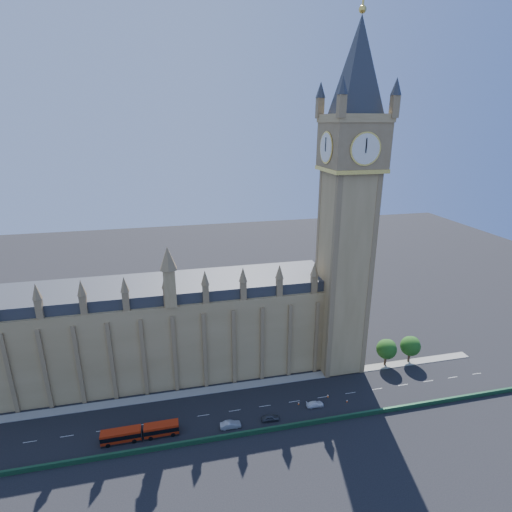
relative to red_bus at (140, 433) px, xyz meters
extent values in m
plane|color=black|center=(18.97, 4.43, -1.57)|extent=(400.00, 400.00, 0.00)
cube|color=olive|center=(-6.03, 26.43, 10.93)|extent=(120.00, 20.00, 25.00)
cube|color=#2D3035|center=(-6.03, 26.43, 24.93)|extent=(120.00, 18.00, 3.00)
cube|color=olive|center=(56.97, 18.43, 27.43)|extent=(12.00, 12.00, 58.00)
cube|color=olive|center=(56.97, 18.43, 62.43)|extent=(14.00, 14.00, 12.00)
cylinder|color=silver|center=(56.97, 11.28, 62.43)|extent=(7.20, 0.30, 7.20)
cube|color=olive|center=(56.97, 18.43, 69.43)|extent=(14.50, 14.50, 2.00)
pyramid|color=#2D3035|center=(56.97, 18.43, 92.43)|extent=(20.59, 20.59, 22.00)
sphere|color=#F2C64C|center=(56.97, 18.43, 93.23)|extent=(1.80, 1.80, 1.80)
cube|color=#1E4C2D|center=(18.97, -4.57, -0.97)|extent=(160.00, 0.60, 1.20)
cube|color=gray|center=(18.97, 13.93, -1.49)|extent=(160.00, 3.00, 0.16)
cylinder|color=#382619|center=(70.97, 14.43, 0.43)|extent=(0.70, 0.70, 4.00)
sphere|color=#194713|center=(70.97, 14.43, 3.93)|extent=(6.00, 6.00, 6.00)
sphere|color=#194713|center=(71.77, 14.73, 4.53)|extent=(4.38, 4.38, 4.38)
cylinder|color=#382619|center=(78.97, 14.43, 0.43)|extent=(0.70, 0.70, 4.00)
sphere|color=#194713|center=(78.97, 14.43, 3.93)|extent=(6.00, 6.00, 6.00)
sphere|color=#194713|center=(79.77, 14.73, 4.53)|extent=(4.38, 4.38, 4.38)
cube|color=#A8230B|center=(-4.27, -0.04, -0.08)|extent=(8.99, 2.57, 2.99)
cube|color=#A8230B|center=(4.80, 0.04, -0.08)|extent=(7.99, 2.56, 2.99)
cube|color=black|center=(-4.27, -0.04, 0.28)|extent=(9.04, 2.62, 1.14)
cube|color=black|center=(4.80, 0.04, 0.28)|extent=(8.04, 2.61, 1.14)
cylinder|color=black|center=(0.01, 0.00, -0.23)|extent=(0.82, 2.40, 2.39)
cylinder|color=black|center=(-7.13, -1.31, -1.08)|extent=(1.00, 0.31, 1.00)
cylinder|color=black|center=(-7.15, 1.18, -1.08)|extent=(1.00, 0.31, 1.00)
cylinder|color=black|center=(-1.39, -1.26, -1.08)|extent=(1.00, 0.31, 1.00)
cylinder|color=black|center=(-1.41, 1.23, -1.08)|extent=(1.00, 0.31, 1.00)
cylinder|color=black|center=(2.26, -1.23, -1.08)|extent=(1.00, 0.31, 1.00)
cylinder|color=black|center=(2.23, 1.27, -1.08)|extent=(1.00, 0.31, 1.00)
cylinder|color=black|center=(7.36, -1.18, -1.08)|extent=(1.00, 0.31, 1.00)
cylinder|color=black|center=(7.34, 1.31, -1.08)|extent=(1.00, 0.31, 1.00)
imported|color=#43454B|center=(31.00, -0.96, -0.81)|extent=(4.54, 1.97, 1.52)
imported|color=#9A9DA1|center=(20.97, -1.25, -0.75)|extent=(5.01, 1.79, 1.65)
imported|color=white|center=(43.60, 1.49, -0.91)|extent=(4.56, 1.86, 1.32)
cube|color=black|center=(39.71, 3.14, -1.55)|extent=(0.53, 0.53, 0.04)
cone|color=#E95F0C|center=(39.71, 3.14, -1.22)|extent=(0.58, 0.58, 0.71)
cylinder|color=white|center=(39.71, 3.14, -1.12)|extent=(0.35, 0.35, 0.12)
cube|color=black|center=(48.31, 4.22, -1.55)|extent=(0.50, 0.50, 0.04)
cone|color=#FC5F0D|center=(48.31, 4.22, -1.18)|extent=(0.55, 0.55, 0.79)
cylinder|color=white|center=(48.31, 4.22, -1.07)|extent=(0.38, 0.38, 0.13)
cube|color=black|center=(42.27, 1.82, -1.55)|extent=(0.46, 0.46, 0.04)
cone|color=#E4450C|center=(42.27, 1.82, -1.19)|extent=(0.51, 0.51, 0.77)
cylinder|color=white|center=(42.27, 1.82, -1.08)|extent=(0.38, 0.38, 0.13)
cube|color=black|center=(52.46, 1.20, -1.56)|extent=(0.41, 0.41, 0.04)
cone|color=#F54B0C|center=(52.46, 1.20, -1.26)|extent=(0.46, 0.46, 0.62)
cylinder|color=white|center=(52.46, 1.20, -1.17)|extent=(0.30, 0.30, 0.11)
camera|label=1|loc=(9.80, -78.94, 68.30)|focal=28.00mm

